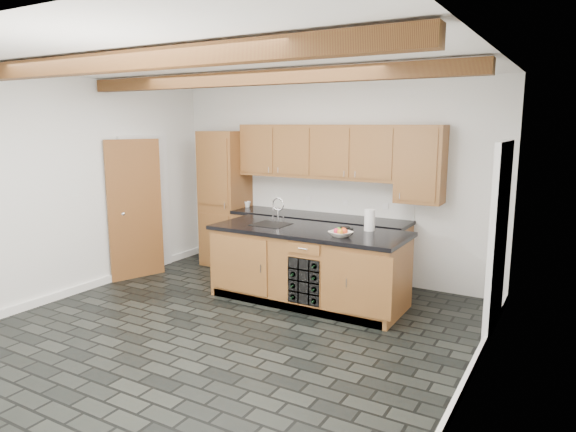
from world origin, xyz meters
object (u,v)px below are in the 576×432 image
kitchen_scale (345,229)px  paper_towel (370,220)px  island (308,265)px  fruit_bowl (341,234)px

kitchen_scale → paper_towel: size_ratio=0.67×
kitchen_scale → paper_towel: 0.31m
island → kitchen_scale: kitchen_scale is taller
island → kitchen_scale: (0.44, 0.12, 0.49)m
island → kitchen_scale: bearing=14.8°
paper_towel → island: bearing=-157.2°
island → fruit_bowl: bearing=-20.4°
island → paper_towel: paper_towel is taller
island → paper_towel: bearing=22.8°
kitchen_scale → fruit_bowl: size_ratio=0.68×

